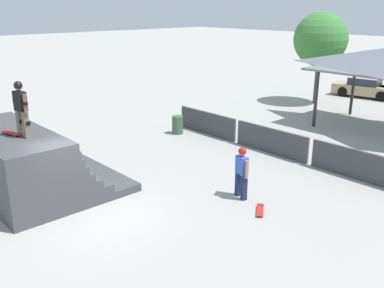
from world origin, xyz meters
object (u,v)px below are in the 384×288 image
at_px(trash_bin, 178,125).
at_px(skateboard_on_deck, 12,133).
at_px(parked_car_tan, 365,88).
at_px(skateboard_on_ground, 260,210).
at_px(bystander_walking, 242,169).
at_px(tree_far_back, 321,39).
at_px(skater_on_deck, 21,105).

bearing_deg(trash_bin, skateboard_on_deck, -75.84).
relative_size(trash_bin, parked_car_tan, 0.20).
bearing_deg(trash_bin, parked_car_tan, 82.71).
bearing_deg(parked_car_tan, skateboard_on_ground, -80.70).
height_order(bystander_walking, tree_far_back, tree_far_back).
height_order(skateboard_on_ground, parked_car_tan, parked_car_tan).
bearing_deg(skater_on_deck, tree_far_back, 88.76).
distance_m(skater_on_deck, parked_car_tan, 22.94).
bearing_deg(skateboard_on_ground, trash_bin, 28.49).
relative_size(skateboard_on_deck, skateboard_on_ground, 1.16).
bearing_deg(skateboard_on_deck, skater_on_deck, 11.37).
relative_size(skateboard_on_deck, bystander_walking, 0.52).
relative_size(bystander_walking, skateboard_on_ground, 2.24).
xyz_separation_m(bystander_walking, trash_bin, (-6.73, 3.12, -0.56)).
bearing_deg(skateboard_on_ground, parked_car_tan, -19.66).
bearing_deg(trash_bin, skater_on_deck, -72.73).
bearing_deg(bystander_walking, parked_car_tan, -58.59).
height_order(skater_on_deck, trash_bin, skater_on_deck).
distance_m(bystander_walking, tree_far_back, 15.28).
height_order(bystander_walking, parked_car_tan, bystander_walking).
distance_m(bystander_walking, parked_car_tan, 18.48).
relative_size(skater_on_deck, trash_bin, 1.95).
bearing_deg(trash_bin, bystander_walking, -24.90).
height_order(skateboard_on_deck, tree_far_back, tree_far_back).
bearing_deg(skateboard_on_ground, bystander_walking, 35.62).
relative_size(skateboard_on_ground, tree_far_back, 0.14).
bearing_deg(tree_far_back, trash_bin, -93.82).
relative_size(bystander_walking, trash_bin, 1.97).
xyz_separation_m(skateboard_on_ground, parked_car_tan, (-5.89, 18.14, 0.54)).
height_order(skater_on_deck, tree_far_back, tree_far_back).
bearing_deg(tree_far_back, parked_car_tan, 73.98).
height_order(skateboard_on_deck, parked_car_tan, skateboard_on_deck).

